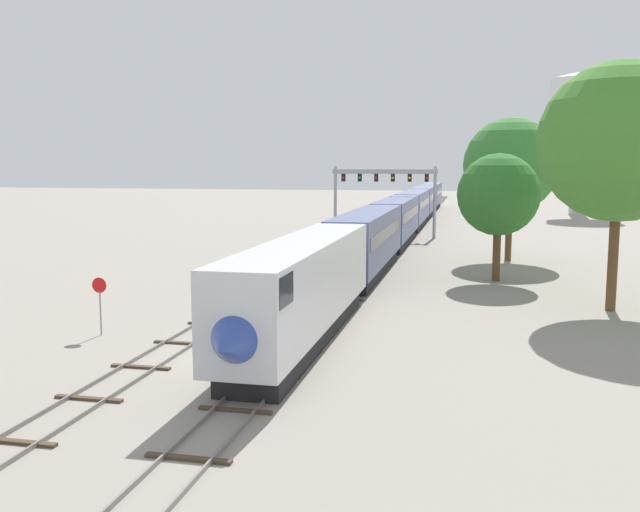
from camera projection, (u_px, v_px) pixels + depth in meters
name	position (u px, v px, depth m)	size (l,w,h in m)	color
ground_plane	(237.00, 360.00, 29.83)	(400.00, 400.00, 0.00)	gray
track_main	(409.00, 231.00, 87.49)	(2.60, 200.00, 0.16)	slate
track_near	(336.00, 248.00, 69.30)	(2.60, 160.00, 0.16)	slate
passenger_train	(406.00, 213.00, 82.99)	(3.04, 123.97, 4.80)	silver
signal_gantry	(384.00, 185.00, 79.61)	(12.10, 0.49, 8.16)	#999BA0
water_tower	(582.00, 102.00, 114.33)	(10.48, 10.48, 23.57)	beige
stop_sign	(100.00, 298.00, 33.94)	(0.76, 0.08, 2.88)	gray
trackside_tree_left	(511.00, 165.00, 59.75)	(8.15, 8.15, 12.37)	brown
trackside_tree_mid	(619.00, 142.00, 38.72)	(8.98, 8.98, 14.09)	brown
trackside_tree_right	(499.00, 195.00, 49.40)	(5.85, 5.85, 9.15)	brown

